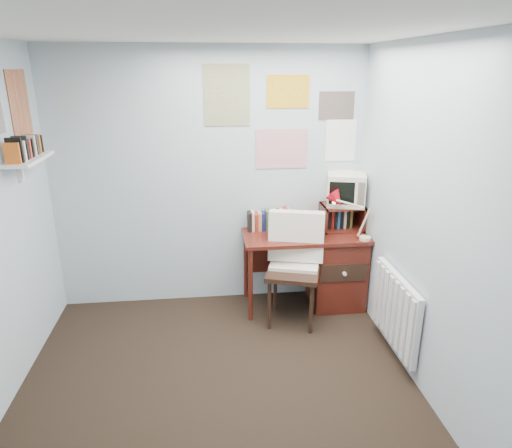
# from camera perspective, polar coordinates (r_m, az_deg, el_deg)

# --- Properties ---
(ground) EXTENTS (3.50, 3.50, 0.00)m
(ground) POSITION_cam_1_polar(r_m,az_deg,el_deg) (3.46, -4.45, -22.64)
(ground) COLOR black
(ground) RESTS_ON ground
(back_wall) EXTENTS (3.00, 0.02, 2.50)m
(back_wall) POSITION_cam_1_polar(r_m,az_deg,el_deg) (4.46, -5.79, 5.37)
(back_wall) COLOR #A9B5C1
(back_wall) RESTS_ON ground
(right_wall) EXTENTS (0.02, 3.50, 2.50)m
(right_wall) POSITION_cam_1_polar(r_m,az_deg,el_deg) (3.19, 22.94, -1.67)
(right_wall) COLOR #A9B5C1
(right_wall) RESTS_ON ground
(ceiling) EXTENTS (3.00, 3.50, 0.02)m
(ceiling) POSITION_cam_1_polar(r_m,az_deg,el_deg) (2.59, -5.97, 23.47)
(ceiling) COLOR white
(ceiling) RESTS_ON back_wall
(desk) EXTENTS (1.20, 0.55, 0.76)m
(desk) POSITION_cam_1_polar(r_m,az_deg,el_deg) (4.65, 9.29, -5.25)
(desk) COLOR #4E1A12
(desk) RESTS_ON ground
(desk_chair) EXTENTS (0.64, 0.62, 1.01)m
(desk_chair) POSITION_cam_1_polar(r_m,az_deg,el_deg) (4.24, 4.66, -6.07)
(desk_chair) COLOR black
(desk_chair) RESTS_ON ground
(desk_lamp) EXTENTS (0.33, 0.31, 0.40)m
(desk_lamp) POSITION_cam_1_polar(r_m,az_deg,el_deg) (4.34, 13.67, 0.55)
(desk_lamp) COLOR red
(desk_lamp) RESTS_ON desk
(tv_riser) EXTENTS (0.40, 0.30, 0.25)m
(tv_riser) POSITION_cam_1_polar(r_m,az_deg,el_deg) (4.61, 10.66, 0.85)
(tv_riser) COLOR #4E1A12
(tv_riser) RESTS_ON desk
(crt_tv) EXTENTS (0.43, 0.41, 0.34)m
(crt_tv) POSITION_cam_1_polar(r_m,az_deg,el_deg) (4.55, 11.19, 4.47)
(crt_tv) COLOR beige
(crt_tv) RESTS_ON tv_riser
(book_row) EXTENTS (0.60, 0.14, 0.22)m
(book_row) POSITION_cam_1_polar(r_m,az_deg,el_deg) (4.53, 2.76, 0.67)
(book_row) COLOR #4E1A12
(book_row) RESTS_ON desk
(radiator) EXTENTS (0.09, 0.80, 0.60)m
(radiator) POSITION_cam_1_polar(r_m,az_deg,el_deg) (3.95, 17.04, -10.22)
(radiator) COLOR white
(radiator) RESTS_ON right_wall
(wall_shelf) EXTENTS (0.20, 0.62, 0.24)m
(wall_shelf) POSITION_cam_1_polar(r_m,az_deg,el_deg) (3.98, -26.52, 7.28)
(wall_shelf) COLOR white
(wall_shelf) RESTS_ON left_wall
(posters_back) EXTENTS (1.20, 0.01, 0.90)m
(posters_back) POSITION_cam_1_polar(r_m,az_deg,el_deg) (4.42, 3.31, 13.20)
(posters_back) COLOR white
(posters_back) RESTS_ON back_wall
(posters_left) EXTENTS (0.01, 0.70, 0.60)m
(posters_left) POSITION_cam_1_polar(r_m,az_deg,el_deg) (3.97, -28.64, 12.52)
(posters_left) COLOR white
(posters_left) RESTS_ON left_wall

